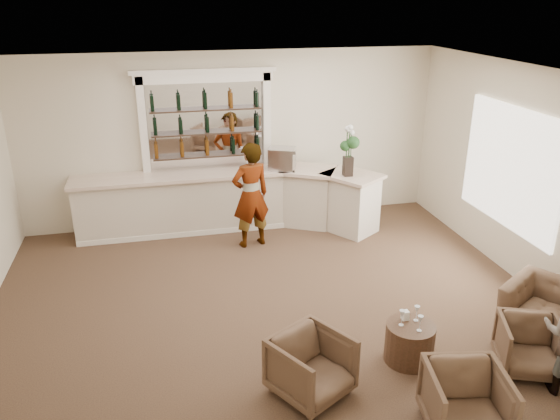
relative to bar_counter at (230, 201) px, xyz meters
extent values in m
plane|color=brown|center=(0.16, -3.00, -0.57)|extent=(8.00, 8.00, 0.00)
cube|color=beige|center=(0.16, 0.50, 1.08)|extent=(8.00, 0.04, 3.30)
cube|color=beige|center=(4.16, -3.00, 1.08)|extent=(0.04, 7.00, 3.30)
cube|color=white|center=(0.16, -3.00, 2.73)|extent=(8.00, 7.00, 0.04)
cube|color=white|center=(4.13, -2.50, 1.13)|extent=(0.05, 2.40, 1.90)
cube|color=silver|center=(-0.84, 0.15, -0.03)|extent=(4.00, 0.70, 1.08)
cube|color=beige|center=(-0.84, 0.13, 0.54)|extent=(4.10, 0.82, 0.06)
cube|color=silver|center=(1.51, -0.08, -0.03)|extent=(1.12, 1.04, 1.08)
cube|color=beige|center=(1.51, -0.10, 0.54)|extent=(1.27, 1.19, 0.06)
cube|color=silver|center=(2.21, -0.60, -0.03)|extent=(1.08, 1.14, 1.08)
cube|color=beige|center=(2.21, -0.62, 0.54)|extent=(1.24, 1.29, 0.06)
cube|color=white|center=(-0.84, -0.18, -0.52)|extent=(4.00, 0.06, 0.10)
cube|color=white|center=(-0.34, 0.48, 1.38)|extent=(2.15, 0.02, 1.65)
cube|color=white|center=(-1.49, 0.42, 0.88)|extent=(0.14, 0.16, 2.90)
cube|color=white|center=(0.81, 0.42, 0.88)|extent=(0.14, 0.16, 2.90)
cube|color=white|center=(-0.34, 0.42, 2.27)|extent=(2.52, 0.16, 0.18)
cube|color=white|center=(-0.34, 0.42, 2.39)|extent=(2.64, 0.20, 0.08)
cube|color=#2F2017|center=(-0.34, 0.37, 0.81)|extent=(2.05, 0.20, 0.03)
cube|color=#2F2017|center=(-0.34, 0.37, 1.25)|extent=(2.05, 0.20, 0.03)
cube|color=#2F2017|center=(-0.34, 0.37, 1.69)|extent=(2.05, 0.20, 0.03)
cylinder|color=#4F2F22|center=(1.56, -4.55, -0.32)|extent=(0.60, 0.60, 0.50)
imported|color=gray|center=(0.26, -0.80, 0.38)|extent=(0.79, 0.61, 1.91)
imported|color=brown|center=(0.21, -4.86, -0.21)|extent=(1.08, 1.08, 0.73)
imported|color=brown|center=(1.59, -5.79, -0.21)|extent=(0.93, 0.95, 0.74)
imported|color=brown|center=(2.88, -5.05, -0.25)|extent=(0.92, 0.93, 0.66)
imported|color=brown|center=(3.56, -4.55, -0.21)|extent=(1.43, 1.47, 0.73)
cube|color=#B9B9BE|center=(1.02, -0.02, 0.77)|extent=(0.59, 0.55, 0.42)
cube|color=black|center=(2.10, -0.67, 0.74)|extent=(0.16, 0.16, 0.36)
cube|color=white|center=(1.54, -4.41, -0.01)|extent=(0.08, 0.08, 0.12)
camera|label=1|loc=(-1.27, -9.68, 3.69)|focal=35.00mm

